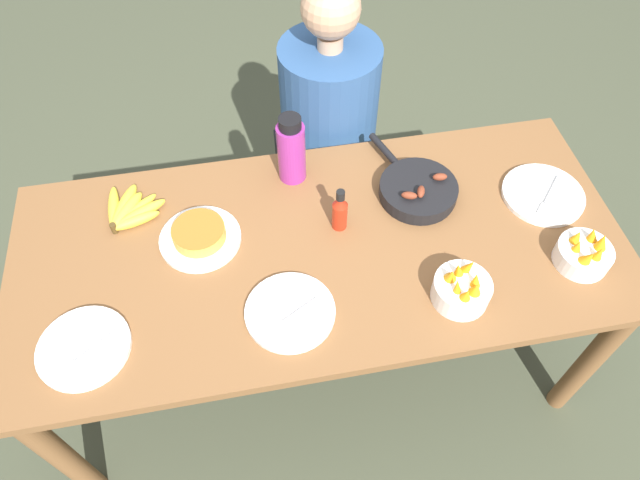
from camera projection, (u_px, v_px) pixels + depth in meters
name	position (u px, v px, depth m)	size (l,w,h in m)	color
ground_plane	(320.00, 355.00, 2.35)	(14.00, 14.00, 0.00)	#474C38
dining_table	(320.00, 264.00, 1.82)	(1.87, 0.83, 0.77)	brown
banana_bunch	(128.00, 212.00, 1.79)	(0.19, 0.20, 0.04)	yellow
skillet	(417.00, 190.00, 1.84)	(0.25, 0.40, 0.09)	black
frittata_plate_center	(200.00, 235.00, 1.73)	(0.25, 0.25, 0.06)	white
empty_plate_near_front	(84.00, 348.00, 1.53)	(0.25, 0.25, 0.02)	white
empty_plate_far_left	(543.00, 195.00, 1.85)	(0.26, 0.26, 0.02)	white
empty_plate_far_right	(290.00, 312.00, 1.59)	(0.25, 0.25, 0.02)	white
fruit_bowl_mango	(584.00, 253.00, 1.67)	(0.16, 0.16, 0.11)	white
fruit_bowl_citrus	(462.00, 289.00, 1.59)	(0.16, 0.16, 0.13)	white
water_bottle	(291.00, 150.00, 1.82)	(0.09, 0.09, 0.25)	#992D89
hot_sauce_bottle	(340.00, 211.00, 1.73)	(0.05, 0.05, 0.16)	#B72814
person_figure	(328.00, 152.00, 2.34)	(0.40, 0.40, 1.25)	black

